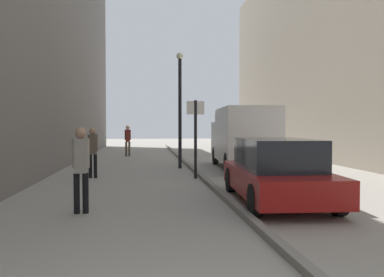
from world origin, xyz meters
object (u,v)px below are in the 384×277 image
Objects in this scene: pedestrian_main_foreground at (81,164)px; pedestrian_far_crossing at (128,139)px; parked_car at (276,171)px; pedestrian_mid_block at (93,149)px; delivery_van at (243,137)px; street_sign_post at (196,132)px; lamp_post at (180,102)px.

pedestrian_main_foreground is 14.64m from pedestrian_far_crossing.
pedestrian_main_foreground reaches higher than parked_car.
pedestrian_main_foreground is 1.02× the size of pedestrian_mid_block.
pedestrian_far_crossing is at bearing 128.25° from delivery_van.
delivery_van is at bearing 123.94° from pedestrian_far_crossing.
lamp_post reaches higher than street_sign_post.
street_sign_post reaches higher than pedestrian_main_foreground.
delivery_van is 3.48m from street_sign_post.
parked_car is (4.26, 0.65, -0.28)m from pedestrian_main_foreground.
pedestrian_far_crossing reaches higher than pedestrian_main_foreground.
pedestrian_far_crossing is 10.18m from street_sign_post.
street_sign_post is (3.41, -0.53, 0.57)m from pedestrian_mid_block.
street_sign_post is at bearing -1.91° from pedestrian_mid_block.
pedestrian_mid_block is 0.95× the size of pedestrian_far_crossing.
delivery_van is (4.92, -7.19, 0.28)m from pedestrian_far_crossing.
delivery_van is at bearing 85.25° from parked_car.
street_sign_post reaches higher than pedestrian_mid_block.
lamp_post is at bearing -109.27° from pedestrian_main_foreground.
pedestrian_mid_block is 6.67m from parked_car.
street_sign_post is at bearing 104.61° from pedestrian_far_crossing.
pedestrian_mid_block is at bearing -156.01° from delivery_van.
parked_car is 4.45m from street_sign_post.
pedestrian_main_foreground is at bearing 51.46° from street_sign_post.
delivery_van is at bearing -125.55° from pedestrian_main_foreground.
pedestrian_far_crossing is 0.32× the size of delivery_van.
street_sign_post reaches higher than delivery_van.
pedestrian_mid_block is 0.35× the size of lamp_post.
pedestrian_main_foreground is at bearing -108.80° from lamp_post.
pedestrian_far_crossing is 14.53m from parked_car.
delivery_van is 1.30× the size of parked_car.
pedestrian_mid_block is 0.30× the size of delivery_van.
pedestrian_mid_block is 9.31m from pedestrian_far_crossing.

